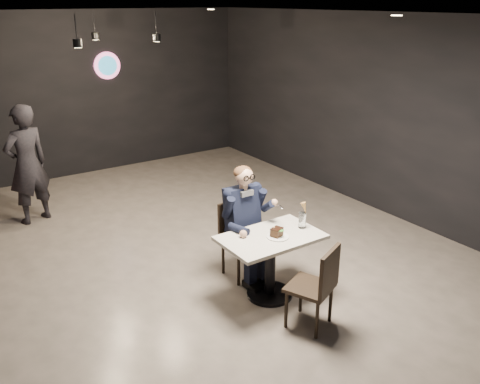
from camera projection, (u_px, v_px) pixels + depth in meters
floor at (187, 272)px, 6.30m from camera, size 9.00×9.00×0.00m
wall_sign at (107, 66)px, 9.47m from camera, size 0.50×0.06×0.50m
pendant_lights at (109, 22)px, 6.82m from camera, size 1.40×1.20×0.36m
main_table at (270, 266)px, 5.66m from camera, size 1.10×0.70×0.75m
chair_far at (243, 241)px, 6.06m from camera, size 0.42×0.46×0.92m
chair_near at (310, 285)px, 5.12m from camera, size 0.57×0.59×0.92m
seated_man at (243, 221)px, 5.97m from camera, size 0.60×0.80×1.44m
dessert_plate at (278, 237)px, 5.49m from camera, size 0.24×0.24×0.01m
cake_slice at (277, 232)px, 5.49m from camera, size 0.15×0.13×0.09m
mint_leaf at (282, 231)px, 5.44m from camera, size 0.06×0.04×0.01m
sundae_glass at (302, 220)px, 5.70m from camera, size 0.08×0.08×0.18m
wafer_cone at (305, 208)px, 5.64m from camera, size 0.08×0.08×0.12m
passerby at (27, 165)px, 7.44m from camera, size 0.75×0.61×1.79m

